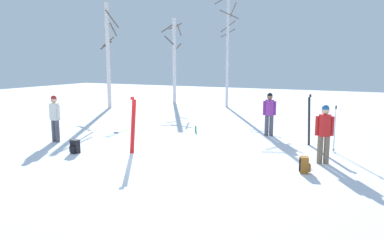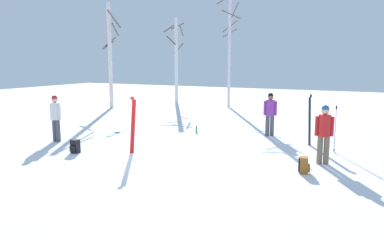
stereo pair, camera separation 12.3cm
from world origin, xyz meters
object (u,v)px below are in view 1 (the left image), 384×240
object	(u,v)px
person_1	(55,116)
person_2	(324,130)
ski_poles_0	(335,128)
birch_tree_1	(174,58)
backpack_1	(75,147)
birch_tree_2	(227,45)
ski_pair_planted_0	(309,120)
birch_tree_0	(108,55)
person_0	(269,111)
ski_pair_lying_0	(117,133)
backpack_0	(305,165)
ski_pair_planted_1	(133,125)
water_bottle_0	(196,129)

from	to	relation	value
person_1	person_2	size ratio (longest dim) A/B	1.00
person_1	ski_poles_0	xyz separation A→B (m)	(9.36, 2.83, -0.17)
ski_poles_0	birch_tree_1	xyz separation A→B (m)	(-11.58, 10.39, 2.32)
backpack_1	birch_tree_1	size ratio (longest dim) A/B	0.07
person_2	birch_tree_2	xyz separation A→B (m)	(-7.26, 11.43, 2.97)
ski_pair_planted_0	birch_tree_0	world-z (taller)	birch_tree_0
person_0	ski_pair_lying_0	xyz separation A→B (m)	(-5.81, -2.21, -0.97)
birch_tree_0	birch_tree_1	xyz separation A→B (m)	(2.36, 4.27, -0.22)
backpack_0	ski_poles_0	bearing A→B (deg)	80.16
ski_pair_planted_0	ski_pair_lying_0	bearing A→B (deg)	-171.32
birch_tree_0	backpack_1	bearing A→B (deg)	-57.07
birch_tree_1	backpack_0	bearing A→B (deg)	-49.87
birch_tree_0	ski_pair_planted_1	bearing A→B (deg)	-48.24
person_1	backpack_0	size ratio (longest dim) A/B	3.90
person_1	backpack_1	bearing A→B (deg)	-28.12
backpack_0	birch_tree_0	xyz separation A→B (m)	(-13.46, 8.90, 3.14)
person_1	birch_tree_2	bearing A→B (deg)	81.23
birch_tree_0	birch_tree_2	xyz separation A→B (m)	(6.54, 3.70, 0.60)
water_bottle_0	birch_tree_1	xyz separation A→B (m)	(-6.07, 9.29, 3.00)
person_0	ski_pair_lying_0	size ratio (longest dim) A/B	0.98
ski_pair_planted_0	ski_poles_0	world-z (taller)	ski_pair_planted_0
person_2	ski_pair_lying_0	size ratio (longest dim) A/B	0.98
ski_pair_planted_0	ski_pair_planted_1	xyz separation A→B (m)	(-4.88, -3.67, 0.02)
ski_poles_0	water_bottle_0	xyz separation A→B (m)	(-5.52, 1.10, -0.68)
person_2	water_bottle_0	size ratio (longest dim) A/B	6.24
ski_pair_lying_0	backpack_0	world-z (taller)	backpack_0
person_1	birch_tree_1	distance (m)	13.57
ski_pair_lying_0	backpack_1	bearing A→B (deg)	-75.01
ski_pair_planted_1	birch_tree_1	xyz separation A→B (m)	(-5.79, 13.40, 2.22)
ski_pair_planted_1	backpack_1	bearing A→B (deg)	-154.81
person_0	person_1	size ratio (longest dim) A/B	1.00
backpack_0	birch_tree_2	size ratio (longest dim) A/B	0.06
backpack_0	birch_tree_2	world-z (taller)	birch_tree_2
birch_tree_0	birch_tree_2	distance (m)	7.53
backpack_0	ski_pair_planted_0	bearing A→B (deg)	97.03
backpack_1	birch_tree_1	xyz separation A→B (m)	(-4.08, 14.21, 2.92)
birch_tree_1	birch_tree_2	distance (m)	4.29
ski_pair_lying_0	birch_tree_2	xyz separation A→B (m)	(0.99, 10.31, 3.94)
ski_pair_planted_1	ski_pair_lying_0	distance (m)	3.74
ski_poles_0	birch_tree_2	world-z (taller)	birch_tree_2
person_0	backpack_0	xyz separation A→B (m)	(2.10, -4.51, -0.77)
backpack_0	birch_tree_2	distance (m)	14.85
ski_pair_planted_0	backpack_1	world-z (taller)	ski_pair_planted_0
person_2	backpack_1	xyz separation A→B (m)	(-7.35, -2.20, -0.77)
person_0	water_bottle_0	world-z (taller)	person_0
ski_pair_lying_0	birch_tree_1	bearing A→B (deg)	106.32
ski_pair_planted_1	person_0	bearing A→B (deg)	55.92
backpack_0	birch_tree_1	distance (m)	17.47
backpack_1	birch_tree_2	world-z (taller)	birch_tree_2
ski_pair_planted_0	ski_pair_lying_0	size ratio (longest dim) A/B	1.03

